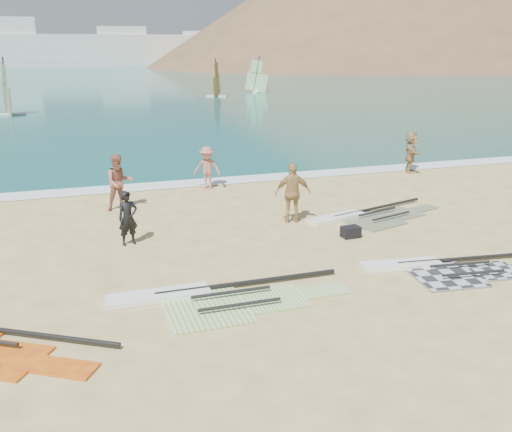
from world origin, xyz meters
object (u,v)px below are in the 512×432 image
object	(u,v)px
gear_bag_near	(351,232)
person_wetsuit	(128,218)
beachgoer_back	(293,193)
rig_grey	(443,268)
rig_orange	(367,216)
beachgoer_left	(119,182)
beachgoer_right	(411,152)
rig_green	(211,298)
beachgoer_mid	(207,168)

from	to	relation	value
gear_bag_near	person_wetsuit	xyz separation A→B (m)	(-6.29, 1.43, 0.62)
person_wetsuit	beachgoer_back	size ratio (longest dim) A/B	0.81
rig_grey	rig_orange	distance (m)	4.70
gear_bag_near	person_wetsuit	size ratio (longest dim) A/B	0.33
person_wetsuit	beachgoer_left	xyz separation A→B (m)	(0.12, 3.74, 0.18)
rig_grey	rig_orange	world-z (taller)	same
gear_bag_near	beachgoer_right	distance (m)	9.96
rig_orange	person_wetsuit	bearing A→B (deg)	165.30
rig_green	beachgoer_right	world-z (taller)	beachgoer_right
rig_green	gear_bag_near	size ratio (longest dim) A/B	10.51
rig_grey	beachgoer_back	xyz separation A→B (m)	(-2.10, 5.02, 0.92)
rig_green	beachgoer_left	world-z (taller)	beachgoer_left
rig_green	person_wetsuit	world-z (taller)	person_wetsuit
person_wetsuit	beachgoer_right	xyz separation A→B (m)	(13.02, 5.87, 0.13)
rig_orange	beachgoer_right	size ratio (longest dim) A/B	2.77
beachgoer_mid	beachgoer_left	bearing A→B (deg)	-123.05
beachgoer_left	rig_grey	bearing A→B (deg)	-57.11
rig_orange	gear_bag_near	xyz separation A→B (m)	(-1.43, -1.62, 0.12)
gear_bag_near	beachgoer_right	xyz separation A→B (m)	(6.72, 7.31, 0.75)
person_wetsuit	beachgoer_right	size ratio (longest dim) A/B	0.86
rig_grey	gear_bag_near	size ratio (longest dim) A/B	9.40
person_wetsuit	beachgoer_mid	distance (m)	6.79
beachgoer_mid	beachgoer_back	distance (m)	5.40
rig_grey	beachgoer_right	world-z (taller)	beachgoer_right
rig_green	beachgoer_mid	bearing A→B (deg)	76.65
beachgoer_mid	beachgoer_right	size ratio (longest dim) A/B	0.92
rig_green	rig_orange	size ratio (longest dim) A/B	1.08
beachgoer_left	beachgoer_mid	world-z (taller)	beachgoer_left
beachgoer_left	rig_orange	bearing A→B (deg)	-33.35
rig_grey	person_wetsuit	xyz separation A→B (m)	(-7.32, 4.50, 0.74)
rig_green	beachgoer_right	xyz separation A→B (m)	(11.71, 10.23, 0.87)
gear_bag_near	beachgoer_left	bearing A→B (deg)	140.04
beachgoer_back	beachgoer_right	world-z (taller)	beachgoer_back
beachgoer_right	rig_grey	bearing A→B (deg)	177.06
rig_orange	beachgoer_back	distance (m)	2.69
beachgoer_back	rig_grey	bearing A→B (deg)	126.18
beachgoer_back	person_wetsuit	bearing A→B (deg)	19.25
person_wetsuit	rig_grey	bearing A→B (deg)	-45.88
rig_grey	rig_green	xyz separation A→B (m)	(-6.02, 0.14, 0.00)
person_wetsuit	beachgoer_right	bearing A→B (deg)	9.94
person_wetsuit	beachgoer_mid	bearing A→B (deg)	42.83
rig_grey	beachgoer_right	xyz separation A→B (m)	(5.69, 10.37, 0.87)
gear_bag_near	person_wetsuit	bearing A→B (deg)	167.17
beachgoer_back	beachgoer_right	bearing A→B (deg)	-132.10
rig_grey	beachgoer_left	bearing A→B (deg)	137.86
beachgoer_mid	beachgoer_back	size ratio (longest dim) A/B	0.87
rig_orange	gear_bag_near	world-z (taller)	gear_bag_near
beachgoer_mid	beachgoer_right	world-z (taller)	beachgoer_right
rig_grey	rig_green	bearing A→B (deg)	-174.68
beachgoer_mid	beachgoer_back	bearing A→B (deg)	-45.41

